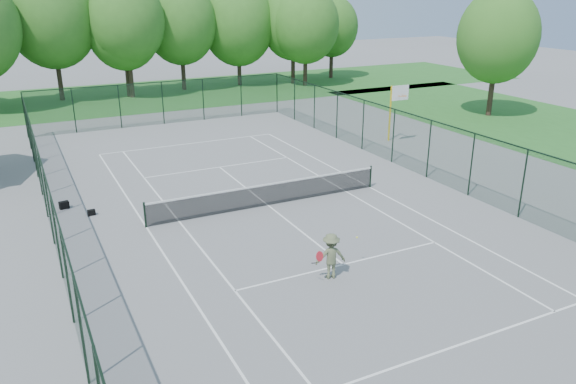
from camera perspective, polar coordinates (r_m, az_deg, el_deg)
name	(u,v)px	position (r m, az deg, el deg)	size (l,w,h in m)	color
ground	(268,205)	(25.27, -2.02, -1.38)	(140.00, 140.00, 0.00)	gray
grass_far	(130,96)	(53.15, -15.78, 9.32)	(80.00, 16.00, 0.01)	#2E742B
grass_side	(561,130)	(43.20, 25.95, 5.71)	(14.00, 40.00, 0.01)	#2E742B
court_lines	(268,205)	(25.27, -2.02, -1.37)	(11.05, 23.85, 0.01)	white
tennis_net	(268,193)	(25.06, -2.04, -0.15)	(11.08, 0.08, 1.10)	black
fence_enclosure	(268,173)	(24.74, -2.07, 1.99)	(18.05, 36.05, 3.02)	#1B3C25
tree_line_far	(123,27)	(52.44, -16.41, 15.75)	(39.40, 6.40, 9.70)	#3B2920
basketball_goal	(396,102)	(35.75, 10.89, 8.97)	(1.20, 1.43, 3.65)	yellow
tree_side	(498,36)	(45.27, 20.55, 14.58)	(5.87, 5.87, 9.30)	#3B2920
sports_bag_a	(64,205)	(26.76, -21.80, -1.24)	(0.41, 0.24, 0.33)	black
sports_bag_b	(91,213)	(25.59, -19.34, -1.98)	(0.32, 0.19, 0.25)	black
tennis_player	(331,256)	(18.89, 4.38, -6.50)	(2.18, 0.84, 1.60)	#5F6847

